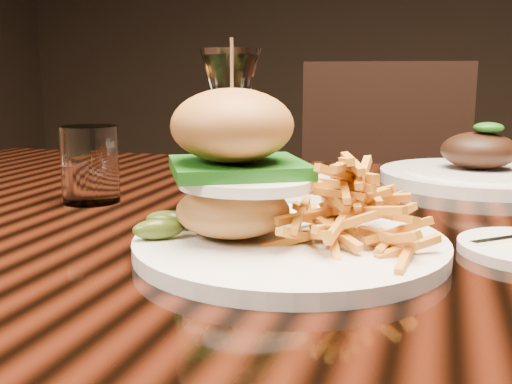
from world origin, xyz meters
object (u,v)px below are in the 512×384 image
(wine_glass, at_px, (231,93))
(dining_table, at_px, (320,277))
(burger_plate, at_px, (286,197))
(chair_far, at_px, (381,218))
(far_dish, at_px, (478,171))

(wine_glass, bearing_deg, dining_table, 4.22)
(burger_plate, xyz_separation_m, chair_far, (-0.01, 1.05, -0.27))
(far_dish, bearing_deg, chair_far, 108.51)
(wine_glass, xyz_separation_m, far_dish, (0.30, 0.30, -0.13))
(chair_far, bearing_deg, burger_plate, -93.61)
(wine_glass, distance_m, chair_far, 0.97)
(wine_glass, bearing_deg, chair_far, 83.60)
(far_dish, distance_m, chair_far, 0.67)
(wine_glass, bearing_deg, burger_plate, -53.78)
(far_dish, bearing_deg, burger_plate, -113.39)
(burger_plate, bearing_deg, dining_table, 71.29)
(dining_table, height_order, chair_far, chair_far)
(dining_table, relative_size, burger_plate, 5.35)
(dining_table, relative_size, wine_glass, 8.11)
(dining_table, relative_size, far_dish, 5.35)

